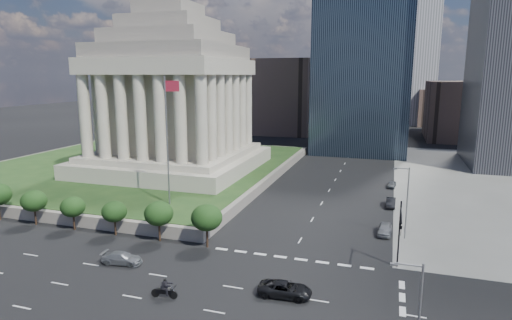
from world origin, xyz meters
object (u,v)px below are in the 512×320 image
at_px(suv_grey, 122,258).
at_px(parked_sedan_mid, 391,203).
at_px(war_memorial, 172,78).
at_px(street_lamp_north, 406,199).
at_px(flagpole, 168,134).
at_px(motorcycle_trail, 164,288).
at_px(parked_sedan_far, 392,184).
at_px(traffic_signal_ne, 400,229).
at_px(pickup_truck, 285,289).
at_px(parked_sedan_near, 385,229).

bearing_deg(suv_grey, parked_sedan_mid, -49.08).
relative_size(war_memorial, street_lamp_north, 3.90).
bearing_deg(flagpole, war_memorial, 116.89).
relative_size(flagpole, motorcycle_trail, 7.08).
bearing_deg(parked_sedan_far, parked_sedan_mid, -82.91).
bearing_deg(parked_sedan_mid, parked_sedan_far, 90.84).
xyz_separation_m(parked_sedan_far, motorcycle_trail, (-21.28, -52.24, 0.41)).
bearing_deg(traffic_signal_ne, motorcycle_trail, -150.01).
xyz_separation_m(pickup_truck, parked_sedan_near, (9.18, 20.94, 0.02)).
distance_m(pickup_truck, motorcycle_trail, 12.15).
bearing_deg(traffic_signal_ne, street_lamp_north, 85.81).
height_order(flagpole, parked_sedan_far, flagpole).
xyz_separation_m(parked_sedan_near, parked_sedan_far, (0.65, 27.24, -0.13)).
bearing_deg(war_memorial, parked_sedan_mid, -10.46).
distance_m(pickup_truck, parked_sedan_near, 22.86).
relative_size(suv_grey, motorcycle_trail, 1.71).
bearing_deg(parked_sedan_near, flagpole, -173.63).
bearing_deg(suv_grey, war_memorial, 13.36).
bearing_deg(parked_sedan_near, motorcycle_trail, -126.38).
bearing_deg(flagpole, traffic_signal_ne, -16.71).
xyz_separation_m(flagpole, traffic_signal_ne, (34.33, -10.30, -7.86)).
distance_m(traffic_signal_ne, parked_sedan_far, 39.66).
bearing_deg(war_memorial, flagpole, -63.11).
relative_size(war_memorial, parked_sedan_mid, 8.89).
bearing_deg(motorcycle_trail, traffic_signal_ne, 24.30).
xyz_separation_m(street_lamp_north, parked_sedan_mid, (-1.83, 14.60, -4.94)).
xyz_separation_m(war_memorial, traffic_signal_ne, (46.50, -34.30, -16.15)).
bearing_deg(parked_sedan_mid, war_memorial, 170.38).
bearing_deg(parked_sedan_near, pickup_truck, -110.53).
bearing_deg(pickup_truck, motorcycle_trail, 105.91).
height_order(war_memorial, traffic_signal_ne, war_memorial).
bearing_deg(parked_sedan_far, traffic_signal_ne, -81.46).
distance_m(parked_sedan_near, parked_sedan_mid, 13.78).
distance_m(street_lamp_north, parked_sedan_mid, 15.52).
bearing_deg(pickup_truck, war_memorial, 35.98).
height_order(pickup_truck, parked_sedan_mid, pickup_truck).
relative_size(war_memorial, suv_grey, 8.06).
bearing_deg(pickup_truck, suv_grey, 82.29).
bearing_deg(parked_sedan_far, parked_sedan_near, -84.29).
bearing_deg(flagpole, motorcycle_trail, -62.52).
relative_size(suv_grey, parked_sedan_far, 1.28).
bearing_deg(street_lamp_north, parked_sedan_far, 93.73).
xyz_separation_m(pickup_truck, motorcycle_trail, (-11.45, -4.06, 0.30)).
distance_m(suv_grey, parked_sedan_near, 35.31).
bearing_deg(parked_sedan_near, traffic_signal_ne, -79.10).
xyz_separation_m(traffic_signal_ne, parked_sedan_near, (-1.65, 12.14, -4.48)).
bearing_deg(motorcycle_trail, suv_grey, 142.30).
distance_m(street_lamp_north, pickup_truck, 23.75).
bearing_deg(parked_sedan_far, flagpole, -131.81).
bearing_deg(traffic_signal_ne, war_memorial, 143.58).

